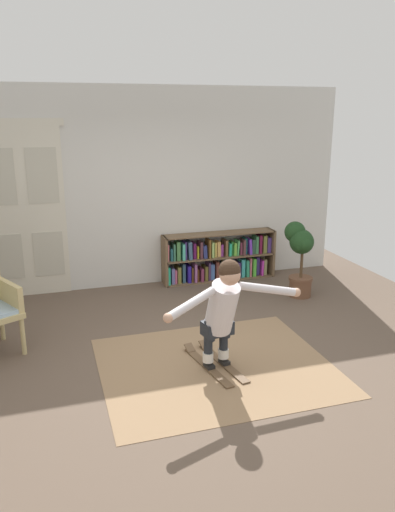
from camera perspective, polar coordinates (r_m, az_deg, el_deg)
ground_plane at (r=5.46m, az=0.39°, el=-11.43°), size 7.20×7.20×0.00m
back_wall at (r=7.44m, az=-5.70°, el=7.71°), size 6.00×0.10×2.90m
double_door at (r=7.28m, az=-19.18°, el=4.96°), size 1.22×0.05×2.45m
rug at (r=5.27m, az=2.09°, el=-12.41°), size 2.34×1.99×0.01m
bookshelf at (r=7.75m, az=2.37°, el=-0.29°), size 1.78×0.30×0.75m
potted_plant at (r=7.10m, az=11.65°, el=0.71°), size 0.43×0.48×1.07m
skis_pair at (r=5.29m, az=1.91°, el=-12.09°), size 0.43×0.96×0.07m
person_skier at (r=4.87m, az=2.94°, el=-5.73°), size 1.46×0.67×1.13m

